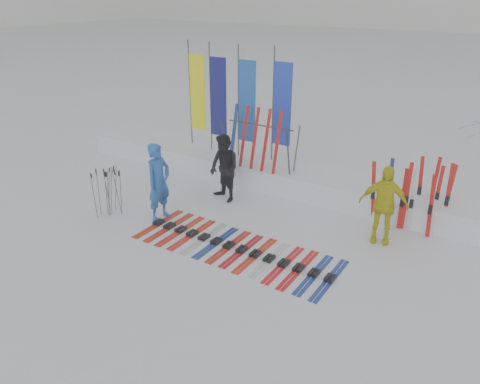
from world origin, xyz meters
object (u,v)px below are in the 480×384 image
Objects in this scene: person_blue at (159,182)px; person_black at (224,168)px; ski_rack at (260,139)px; person_yellow at (383,204)px; ski_row at (235,248)px.

person_blue is 1.07× the size of person_black.
ski_rack is at bearing -17.73° from person_blue.
person_blue reaches higher than ski_rack.
person_yellow reaches higher than ski_row.
person_black is 0.87× the size of ski_rack.
person_black is at bearing -21.57° from person_blue.
person_black is (0.70, 1.74, -0.07)m from person_blue.
person_yellow is 4.10m from ski_rack.
ski_row is (1.65, -2.02, -0.86)m from person_black.
person_blue reaches higher than ski_row.
ski_row is at bearing -68.08° from ski_rack.
person_blue is 5.17m from person_yellow.
person_black is at bearing 166.50° from person_yellow.
ski_row is (-2.51, -2.05, -0.86)m from person_yellow.
person_yellow is (4.86, 1.77, -0.07)m from person_blue.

